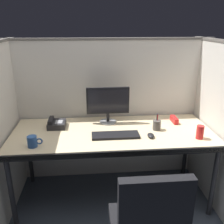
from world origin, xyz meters
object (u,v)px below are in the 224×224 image
(red_stapler, at_px, (174,120))
(soda_can, at_px, (200,132))
(coffee_mug, at_px, (33,142))
(keyboard_main, at_px, (115,135))
(monitor_center, at_px, (108,103))
(pen_cup, at_px, (157,125))
(desk_phone, at_px, (56,124))
(desk, at_px, (113,137))
(computer_mouse, at_px, (151,135))

(red_stapler, xyz_separation_m, soda_can, (0.10, -0.39, 0.03))
(coffee_mug, xyz_separation_m, soda_can, (1.45, 0.03, 0.01))
(coffee_mug, bearing_deg, keyboard_main, 10.93)
(red_stapler, relative_size, soda_can, 1.23)
(monitor_center, xyz_separation_m, keyboard_main, (0.04, -0.34, -0.20))
(pen_cup, bearing_deg, keyboard_main, -164.48)
(desk_phone, bearing_deg, red_stapler, 0.86)
(monitor_center, relative_size, keyboard_main, 1.00)
(monitor_center, bearing_deg, desk, -83.94)
(soda_can, bearing_deg, desk_phone, 163.97)
(computer_mouse, bearing_deg, desk, 157.08)
(monitor_center, relative_size, pen_cup, 2.65)
(monitor_center, height_order, coffee_mug, monitor_center)
(coffee_mug, bearing_deg, red_stapler, 17.38)
(monitor_center, distance_m, pen_cup, 0.53)
(keyboard_main, relative_size, computer_mouse, 4.48)
(monitor_center, bearing_deg, coffee_mug, -144.44)
(desk_phone, bearing_deg, soda_can, -16.03)
(keyboard_main, height_order, pen_cup, pen_cup)
(monitor_center, relative_size, desk_phone, 2.26)
(red_stapler, bearing_deg, coffee_mug, -162.62)
(computer_mouse, relative_size, coffee_mug, 0.76)
(red_stapler, bearing_deg, pen_cup, -143.39)
(computer_mouse, relative_size, pen_cup, 0.59)
(computer_mouse, distance_m, red_stapler, 0.46)
(computer_mouse, distance_m, coffee_mug, 1.03)
(pen_cup, relative_size, red_stapler, 1.08)
(red_stapler, bearing_deg, computer_mouse, -134.49)
(coffee_mug, distance_m, pen_cup, 1.14)
(keyboard_main, xyz_separation_m, red_stapler, (0.64, 0.29, 0.02))
(monitor_center, bearing_deg, pen_cup, -26.15)
(computer_mouse, height_order, soda_can, soda_can)
(desk_phone, bearing_deg, pen_cup, -8.95)
(desk, distance_m, soda_can, 0.80)
(computer_mouse, height_order, red_stapler, red_stapler)
(monitor_center, distance_m, soda_can, 0.92)
(pen_cup, xyz_separation_m, red_stapler, (0.23, 0.17, -0.02))
(keyboard_main, distance_m, desk_phone, 0.62)
(pen_cup, bearing_deg, desk_phone, 171.05)
(computer_mouse, bearing_deg, keyboard_main, 171.77)
(monitor_center, height_order, computer_mouse, monitor_center)
(desk_phone, bearing_deg, coffee_mug, -109.48)
(pen_cup, relative_size, desk_phone, 0.85)
(keyboard_main, bearing_deg, pen_cup, 15.52)
(desk, bearing_deg, pen_cup, 2.51)
(desk, bearing_deg, red_stapler, 16.09)
(monitor_center, distance_m, keyboard_main, 0.40)
(desk_phone, xyz_separation_m, soda_can, (1.31, -0.38, 0.03))
(monitor_center, bearing_deg, red_stapler, -4.32)
(computer_mouse, bearing_deg, desk_phone, 160.38)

